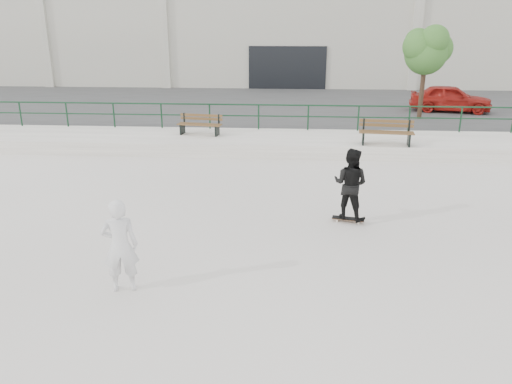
# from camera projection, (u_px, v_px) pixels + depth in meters

# --- Properties ---
(ground) EXTENTS (120.00, 120.00, 0.00)m
(ground) POSITION_uv_depth(u_px,v_px,m) (273.00, 261.00, 10.26)
(ground) COLOR #B3ACA4
(ground) RESTS_ON ground
(ledge) EXTENTS (30.00, 3.00, 0.50)m
(ledge) POSITION_uv_depth(u_px,v_px,m) (282.00, 143.00, 19.14)
(ledge) COLOR #B8B2A8
(ledge) RESTS_ON ground
(parking_strip) EXTENTS (60.00, 14.00, 0.50)m
(parking_strip) POSITION_uv_depth(u_px,v_px,m) (286.00, 107.00, 27.17)
(parking_strip) COLOR #3A3A3A
(parking_strip) RESTS_ON ground
(railing) EXTENTS (28.00, 0.06, 1.03)m
(railing) POSITION_uv_depth(u_px,v_px,m) (283.00, 111.00, 20.05)
(railing) COLOR #143921
(railing) RESTS_ON ledge
(commercial_building) EXTENTS (44.20, 16.33, 8.00)m
(commercial_building) POSITION_uv_depth(u_px,v_px,m) (289.00, 23.00, 38.98)
(commercial_building) COLOR beige
(commercial_building) RESTS_ON ground
(bench_left) EXTENTS (1.76, 0.75, 0.79)m
(bench_left) POSITION_uv_depth(u_px,v_px,m) (200.00, 125.00, 19.30)
(bench_left) COLOR brown
(bench_left) RESTS_ON ledge
(bench_right) EXTENTS (1.95, 0.74, 0.88)m
(bench_right) POSITION_uv_depth(u_px,v_px,m) (386.00, 133.00, 17.70)
(bench_right) COLOR brown
(bench_right) RESTS_ON ledge
(tree) EXTENTS (2.29, 2.03, 4.07)m
(tree) POSITION_uv_depth(u_px,v_px,m) (427.00, 49.00, 21.69)
(tree) COLOR #3D291E
(tree) RESTS_ON parking_strip
(red_car) EXTENTS (4.03, 2.24, 1.30)m
(red_car) POSITION_uv_depth(u_px,v_px,m) (450.00, 98.00, 24.19)
(red_car) COLOR #A61A14
(red_car) RESTS_ON parking_strip
(skateboard) EXTENTS (0.80, 0.35, 0.09)m
(skateboard) POSITION_uv_depth(u_px,v_px,m) (348.00, 219.00, 12.24)
(skateboard) COLOR black
(skateboard) RESTS_ON ground
(standing_skater) EXTENTS (1.06, 0.97, 1.75)m
(standing_skater) POSITION_uv_depth(u_px,v_px,m) (350.00, 184.00, 11.95)
(standing_skater) COLOR black
(standing_skater) RESTS_ON skateboard
(seated_skater) EXTENTS (0.72, 0.55, 1.76)m
(seated_skater) POSITION_uv_depth(u_px,v_px,m) (120.00, 246.00, 8.87)
(seated_skater) COLOR silver
(seated_skater) RESTS_ON ground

